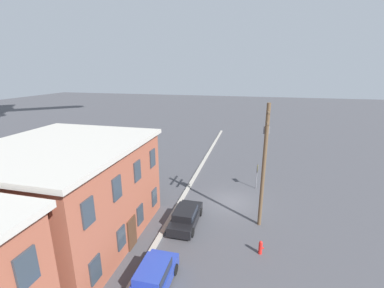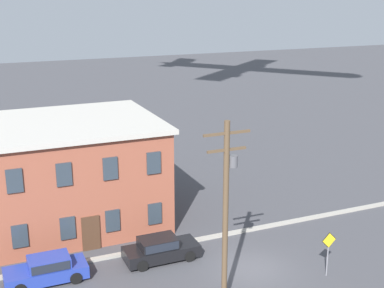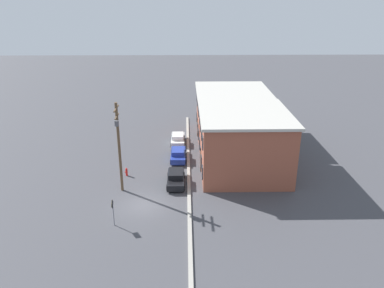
# 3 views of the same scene
# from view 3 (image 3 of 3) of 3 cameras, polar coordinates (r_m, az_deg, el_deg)

# --- Properties ---
(ground_plane) EXTENTS (200.00, 200.00, 0.00)m
(ground_plane) POSITION_cam_3_polar(r_m,az_deg,el_deg) (37.50, -7.41, -9.24)
(ground_plane) COLOR #424247
(kerb_strip) EXTENTS (56.00, 0.36, 0.16)m
(kerb_strip) POSITION_cam_3_polar(r_m,az_deg,el_deg) (37.22, -0.43, -9.15)
(kerb_strip) COLOR #9E998E
(kerb_strip) RESTS_ON ground_plane
(apartment_corner) EXTENTS (11.04, 10.23, 6.83)m
(apartment_corner) POSITION_cam_3_polar(r_m,az_deg,el_deg) (54.32, 6.07, 4.72)
(apartment_corner) COLOR brown
(apartment_corner) RESTS_ON ground_plane
(apartment_midblock) EXTENTS (11.47, 10.14, 7.06)m
(apartment_midblock) POSITION_cam_3_polar(r_m,az_deg,el_deg) (43.36, 7.81, 0.36)
(apartment_midblock) COLOR brown
(apartment_midblock) RESTS_ON ground_plane
(car_white) EXTENTS (4.40, 1.92, 1.43)m
(car_white) POSITION_cam_3_polar(r_m,az_deg,el_deg) (51.79, -2.17, 0.84)
(car_white) COLOR silver
(car_white) RESTS_ON ground_plane
(car_blue) EXTENTS (4.40, 1.92, 1.43)m
(car_blue) POSITION_cam_3_polar(r_m,az_deg,el_deg) (46.74, -2.13, -1.53)
(car_blue) COLOR #233899
(car_blue) RESTS_ON ground_plane
(car_black) EXTENTS (4.40, 1.92, 1.43)m
(car_black) POSITION_cam_3_polar(r_m,az_deg,el_deg) (40.87, -2.48, -5.11)
(car_black) COLOR black
(car_black) RESTS_ON ground_plane
(caution_sign) EXTENTS (0.93, 0.08, 2.63)m
(caution_sign) POSITION_cam_3_polar(r_m,az_deg,el_deg) (34.07, -11.97, -9.57)
(caution_sign) COLOR slate
(caution_sign) RESTS_ON ground_plane
(utility_pole) EXTENTS (2.40, 0.44, 9.57)m
(utility_pole) POSITION_cam_3_polar(r_m,az_deg,el_deg) (38.26, -11.10, 0.14)
(utility_pole) COLOR brown
(utility_pole) RESTS_ON ground_plane
(fire_hydrant) EXTENTS (0.24, 0.34, 0.96)m
(fire_hydrant) POSITION_cam_3_polar(r_m,az_deg,el_deg) (43.35, -9.95, -4.19)
(fire_hydrant) COLOR red
(fire_hydrant) RESTS_ON ground_plane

